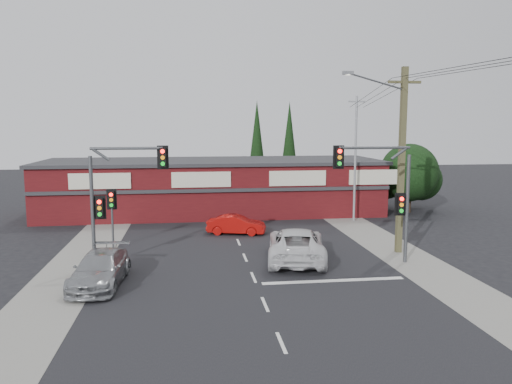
{
  "coord_description": "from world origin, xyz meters",
  "views": [
    {
      "loc": [
        -2.84,
        -22.51,
        6.96
      ],
      "look_at": [
        0.59,
        3.0,
        3.49
      ],
      "focal_mm": 35.0,
      "sensor_mm": 36.0,
      "label": 1
    }
  ],
  "objects": [
    {
      "name": "tree_cluster",
      "position": [
        14.69,
        15.44,
        2.9
      ],
      "size": [
        5.9,
        5.1,
        5.5
      ],
      "color": "#2D2116",
      "rests_on": "ground"
    },
    {
      "name": "red_sedan",
      "position": [
        0.09,
        8.79,
        0.61
      ],
      "size": [
        3.93,
        2.15,
        1.23
      ],
      "primitive_type": "imported",
      "rotation": [
        0.0,
        0.0,
        1.33
      ],
      "color": "#AB0D0A",
      "rests_on": "ground"
    },
    {
      "name": "verge_left",
      "position": [
        -8.5,
        5.0,
        0.01
      ],
      "size": [
        3.0,
        70.0,
        0.02
      ],
      "primitive_type": "cube",
      "color": "gray",
      "rests_on": "ground"
    },
    {
      "name": "white_suv",
      "position": [
        2.59,
        2.15,
        0.84
      ],
      "size": [
        3.88,
        6.48,
        1.68
      ],
      "primitive_type": "imported",
      "rotation": [
        0.0,
        0.0,
        2.95
      ],
      "color": "silver",
      "rests_on": "ground"
    },
    {
      "name": "conifer_near",
      "position": [
        3.5,
        24.0,
        5.48
      ],
      "size": [
        1.8,
        1.8,
        9.25
      ],
      "color": "#2D2116",
      "rests_on": "ground"
    },
    {
      "name": "shop_building",
      "position": [
        -0.99,
        16.99,
        2.13
      ],
      "size": [
        27.3,
        8.4,
        4.22
      ],
      "color": "#460E11",
      "rests_on": "ground"
    },
    {
      "name": "pedestal_signal",
      "position": [
        -7.2,
        6.01,
        2.41
      ],
      "size": [
        0.55,
        0.27,
        3.38
      ],
      "color": "#47494C",
      "rests_on": "ground"
    },
    {
      "name": "conifer_far",
      "position": [
        7.0,
        26.0,
        5.48
      ],
      "size": [
        1.8,
        1.8,
        9.25
      ],
      "color": "#2D2116",
      "rests_on": "ground"
    },
    {
      "name": "power_lines",
      "position": [
        8.47,
        -2.47,
        9.04
      ],
      "size": [
        2.01,
        29.0,
        1.22
      ],
      "color": "black",
      "rests_on": "ground"
    },
    {
      "name": "steel_pole",
      "position": [
        9.0,
        12.0,
        4.7
      ],
      "size": [
        1.2,
        0.16,
        9.0
      ],
      "color": "gray",
      "rests_on": "ground"
    },
    {
      "name": "lane_dashes",
      "position": [
        0.0,
        2.96,
        0.01
      ],
      "size": [
        0.12,
        43.52,
        0.01
      ],
      "color": "silver",
      "rests_on": "ground"
    },
    {
      "name": "stop_line",
      "position": [
        3.5,
        -1.5,
        0.01
      ],
      "size": [
        6.5,
        0.35,
        0.01
      ],
      "primitive_type": "cube",
      "color": "silver",
      "rests_on": "ground"
    },
    {
      "name": "traffic_mast_left",
      "position": [
        -6.43,
        2.0,
        3.93
      ],
      "size": [
        3.77,
        0.27,
        5.97
      ],
      "color": "#47494C",
      "rests_on": "ground"
    },
    {
      "name": "traffic_mast_right",
      "position": [
        6.86,
        1.0,
        3.95
      ],
      "size": [
        3.96,
        0.27,
        5.97
      ],
      "color": "#47494C",
      "rests_on": "ground"
    },
    {
      "name": "silver_suv",
      "position": [
        -6.77,
        -0.69,
        0.72
      ],
      "size": [
        2.37,
        5.08,
        1.43
      ],
      "primitive_type": "imported",
      "rotation": [
        0.0,
        0.0,
        -0.07
      ],
      "color": "#949799",
      "rests_on": "ground"
    },
    {
      "name": "ground",
      "position": [
        0.0,
        0.0,
        0.0
      ],
      "size": [
        120.0,
        120.0,
        0.0
      ],
      "primitive_type": "plane",
      "color": "black",
      "rests_on": "ground"
    },
    {
      "name": "verge_right",
      "position": [
        8.5,
        5.0,
        0.01
      ],
      "size": [
        3.0,
        70.0,
        0.02
      ],
      "primitive_type": "cube",
      "color": "gray",
      "rests_on": "ground"
    },
    {
      "name": "utility_pole",
      "position": [
        8.36,
        2.99,
        5.4
      ],
      "size": [
        4.38,
        0.59,
        10.0
      ],
      "color": "brown",
      "rests_on": "ground"
    },
    {
      "name": "road_strip",
      "position": [
        0.0,
        5.0,
        0.01
      ],
      "size": [
        14.0,
        70.0,
        0.01
      ],
      "primitive_type": "cube",
      "color": "black",
      "rests_on": "ground"
    }
  ]
}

